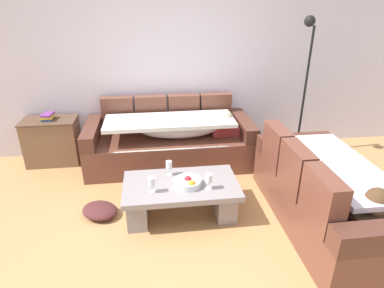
# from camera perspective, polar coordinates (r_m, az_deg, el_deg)

# --- Properties ---
(ground_plane) EXTENTS (14.00, 14.00, 0.00)m
(ground_plane) POSITION_cam_1_polar(r_m,az_deg,el_deg) (3.33, -1.16, -16.11)
(ground_plane) COLOR #AF804D
(back_wall) EXTENTS (9.00, 0.10, 2.70)m
(back_wall) POSITION_cam_1_polar(r_m,az_deg,el_deg) (4.74, -4.27, 14.53)
(back_wall) COLOR silver
(back_wall) RESTS_ON ground_plane
(couch_along_wall) EXTENTS (2.24, 0.92, 0.88)m
(couch_along_wall) POSITION_cam_1_polar(r_m,az_deg,el_deg) (4.53, -3.50, 0.59)
(couch_along_wall) COLOR brown
(couch_along_wall) RESTS_ON ground_plane
(couch_near_window) EXTENTS (0.92, 1.90, 0.88)m
(couch_near_window) POSITION_cam_1_polar(r_m,az_deg,el_deg) (3.59, 22.44, -8.25)
(couch_near_window) COLOR brown
(couch_near_window) RESTS_ON ground_plane
(coffee_table) EXTENTS (1.20, 0.68, 0.38)m
(coffee_table) POSITION_cam_1_polar(r_m,az_deg,el_deg) (3.51, -2.01, -8.85)
(coffee_table) COLOR gray
(coffee_table) RESTS_ON ground_plane
(fruit_bowl) EXTENTS (0.28, 0.28, 0.10)m
(fruit_bowl) POSITION_cam_1_polar(r_m,az_deg,el_deg) (3.37, -0.68, -6.73)
(fruit_bowl) COLOR silver
(fruit_bowl) RESTS_ON coffee_table
(wine_glass_near_left) EXTENTS (0.07, 0.07, 0.17)m
(wine_glass_near_left) POSITION_cam_1_polar(r_m,az_deg,el_deg) (3.25, -7.09, -6.62)
(wine_glass_near_left) COLOR silver
(wine_glass_near_left) RESTS_ON coffee_table
(wine_glass_near_right) EXTENTS (0.07, 0.07, 0.17)m
(wine_glass_near_right) POSITION_cam_1_polar(r_m,az_deg,el_deg) (3.29, 2.94, -6.10)
(wine_glass_near_right) COLOR silver
(wine_glass_near_right) RESTS_ON coffee_table
(wine_glass_far_back) EXTENTS (0.07, 0.07, 0.17)m
(wine_glass_far_back) POSITION_cam_1_polar(r_m,az_deg,el_deg) (3.53, -4.05, -3.77)
(wine_glass_far_back) COLOR silver
(wine_glass_far_back) RESTS_ON coffee_table
(side_cabinet) EXTENTS (0.72, 0.44, 0.64)m
(side_cabinet) POSITION_cam_1_polar(r_m,az_deg,el_deg) (4.94, -23.20, 0.48)
(side_cabinet) COLOR brown
(side_cabinet) RESTS_ON ground_plane
(book_stack_on_cabinet) EXTENTS (0.16, 0.21, 0.09)m
(book_stack_on_cabinet) POSITION_cam_1_polar(r_m,az_deg,el_deg) (4.81, -23.97, 4.42)
(book_stack_on_cabinet) COLOR #2D569E
(book_stack_on_cabinet) RESTS_ON side_cabinet
(floor_lamp) EXTENTS (0.33, 0.31, 1.95)m
(floor_lamp) POSITION_cam_1_polar(r_m,az_deg,el_deg) (4.75, 19.02, 10.42)
(floor_lamp) COLOR black
(floor_lamp) RESTS_ON ground_plane
(crumpled_garment) EXTENTS (0.51, 0.49, 0.12)m
(crumpled_garment) POSITION_cam_1_polar(r_m,az_deg,el_deg) (3.71, -15.82, -11.12)
(crumpled_garment) COLOR #4C2323
(crumpled_garment) RESTS_ON ground_plane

